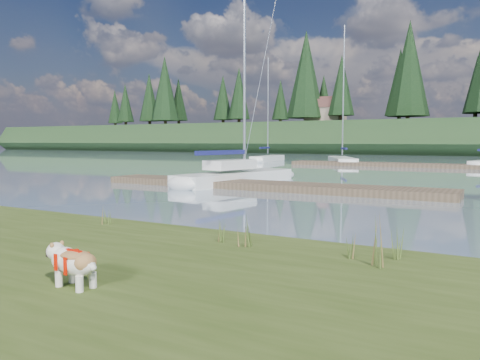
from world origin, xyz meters
The scene contains 20 objects.
ground centered at (0.00, 30.00, 0.00)m, with size 200.00×200.00×0.00m, color #8398AC.
ridge centered at (0.00, 73.00, 2.50)m, with size 200.00×20.00×5.00m, color #1D3319.
bulldog centered at (0.71, -5.46, 0.66)m, with size 0.84×0.39×0.50m.
sailboat_main centered at (-6.20, 11.37, 0.42)m, with size 3.03×8.71×12.33m.
dock_near centered at (-4.00, 9.00, 0.15)m, with size 16.00×2.00×0.30m, color #4C3D2C.
dock_far centered at (2.00, 30.00, 0.15)m, with size 26.00×2.20×0.30m, color #4C3D2C.
sailboat_bg_0 centered at (-15.78, 34.47, 0.32)m, with size 2.08×7.34×10.58m.
sailboat_bg_1 centered at (-8.06, 33.87, 0.33)m, with size 5.15×8.46×12.70m.
weed_0 centered at (0.94, -2.43, 0.57)m, with size 0.17×0.14×0.52m.
weed_1 centered at (1.47, -2.54, 0.58)m, with size 0.17×0.14×0.55m.
weed_2 centered at (3.69, -2.76, 0.67)m, with size 0.17×0.14×0.77m.
weed_3 centered at (-2.08, -2.16, 0.54)m, with size 0.17×0.14×0.46m.
weed_4 centered at (3.26, -2.45, 0.52)m, with size 0.17×0.14×0.40m.
weed_5 centered at (3.87, -2.16, 0.57)m, with size 0.17×0.14×0.52m.
mud_lip centered at (0.00, -1.60, 0.07)m, with size 60.00×0.50×0.14m, color #33281C.
conifer_0 centered at (-55.00, 67.00, 12.64)m, with size 5.72×5.72×14.15m.
conifer_1 centered at (-40.00, 71.00, 11.28)m, with size 4.40×4.40×11.30m.
conifer_2 centered at (-25.00, 68.00, 13.54)m, with size 6.60×6.60×16.05m.
conifer_3 centered at (-10.00, 72.00, 11.74)m, with size 4.84×4.84×12.25m.
house_0 centered at (-22.00, 70.00, 7.31)m, with size 6.30×5.30×4.65m.
Camera 1 is at (5.16, -9.30, 2.11)m, focal length 35.00 mm.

